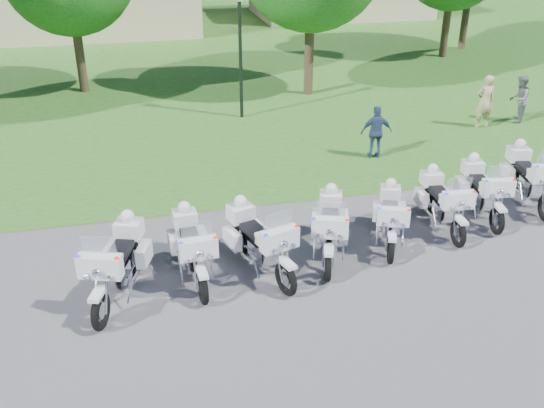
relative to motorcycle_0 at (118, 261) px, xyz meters
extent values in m
plane|color=#535358|center=(3.78, 0.07, -0.72)|extent=(100.00, 100.00, 0.00)
cube|color=#285E1D|center=(3.78, 27.07, -0.72)|extent=(100.00, 48.00, 0.01)
torus|color=black|center=(-0.34, -1.02, -0.37)|extent=(0.37, 0.73, 0.73)
torus|color=black|center=(0.25, 0.73, -0.37)|extent=(0.37, 0.73, 0.73)
cube|color=silver|center=(-0.35, -1.04, 0.01)|extent=(0.34, 0.51, 0.08)
cube|color=silver|center=(-0.26, -0.78, 0.42)|extent=(0.82, 0.50, 0.43)
cube|color=silver|center=(-0.24, -0.72, 0.80)|extent=(0.62, 0.32, 0.41)
sphere|color=red|center=(0.04, -0.95, 0.62)|extent=(0.10, 0.10, 0.10)
sphere|color=#1426E5|center=(-0.61, -0.73, 0.62)|extent=(0.10, 0.10, 0.10)
cube|color=silver|center=(-0.04, -0.12, -0.23)|extent=(0.54, 0.69, 0.37)
cube|color=silver|center=(-0.12, -0.37, 0.15)|extent=(0.51, 0.65, 0.24)
cube|color=black|center=(0.06, 0.19, 0.12)|extent=(0.57, 0.76, 0.13)
cube|color=silver|center=(0.50, 0.47, -0.18)|extent=(0.37, 0.60, 0.39)
cube|color=silver|center=(-0.11, 0.68, -0.18)|extent=(0.37, 0.60, 0.39)
cube|color=silver|center=(0.26, 0.76, 0.28)|extent=(0.63, 0.58, 0.35)
sphere|color=silver|center=(0.26, 0.76, 0.56)|extent=(0.28, 0.28, 0.28)
torus|color=black|center=(1.52, -0.68, -0.39)|extent=(0.18, 0.69, 0.68)
torus|color=black|center=(1.41, 1.04, -0.39)|extent=(0.18, 0.69, 0.68)
cube|color=silver|center=(1.53, -0.70, -0.03)|extent=(0.21, 0.46, 0.07)
cube|color=silver|center=(1.51, -0.44, 0.34)|extent=(0.74, 0.29, 0.41)
cube|color=silver|center=(1.51, -0.38, 0.70)|extent=(0.57, 0.16, 0.38)
sphere|color=red|center=(1.84, -0.48, 0.53)|extent=(0.09, 0.09, 0.09)
sphere|color=#1426E5|center=(1.19, -0.53, 0.53)|extent=(0.09, 0.09, 0.09)
cube|color=silver|center=(1.47, 0.20, -0.27)|extent=(0.38, 0.59, 0.34)
cube|color=silver|center=(1.48, -0.04, 0.09)|extent=(0.36, 0.55, 0.22)
cube|color=black|center=(1.45, 0.51, 0.07)|extent=(0.38, 0.65, 0.12)
cube|color=silver|center=(1.73, 0.91, -0.22)|extent=(0.22, 0.54, 0.36)
cube|color=silver|center=(1.12, 0.87, -0.22)|extent=(0.22, 0.54, 0.36)
cube|color=silver|center=(1.41, 1.07, 0.21)|extent=(0.51, 0.44, 0.32)
sphere|color=silver|center=(1.41, 1.07, 0.47)|extent=(0.26, 0.26, 0.26)
torus|color=black|center=(3.13, -0.77, -0.37)|extent=(0.34, 0.72, 0.71)
torus|color=black|center=(2.60, 0.95, -0.37)|extent=(0.34, 0.72, 0.71)
cube|color=silver|center=(3.14, -0.79, 0.00)|extent=(0.32, 0.50, 0.07)
cube|color=silver|center=(3.06, -0.54, 0.39)|extent=(0.80, 0.47, 0.42)
cube|color=silver|center=(3.04, -0.48, 0.76)|extent=(0.60, 0.30, 0.40)
sphere|color=red|center=(3.40, -0.50, 0.59)|extent=(0.10, 0.10, 0.10)
sphere|color=#1426E5|center=(2.76, -0.70, 0.59)|extent=(0.10, 0.10, 0.10)
cube|color=silver|center=(2.86, 0.11, -0.25)|extent=(0.52, 0.67, 0.36)
cube|color=silver|center=(2.93, -0.13, 0.12)|extent=(0.49, 0.63, 0.23)
cube|color=black|center=(2.76, 0.41, 0.10)|extent=(0.54, 0.73, 0.13)
cube|color=silver|center=(2.95, 0.89, -0.19)|extent=(0.35, 0.58, 0.38)
cube|color=silver|center=(2.34, 0.70, -0.19)|extent=(0.35, 0.58, 0.38)
cube|color=silver|center=(2.59, 0.98, 0.25)|extent=(0.61, 0.56, 0.34)
sphere|color=silver|center=(2.59, 0.98, 0.52)|extent=(0.27, 0.27, 0.27)
torus|color=black|center=(4.09, -0.47, -0.39)|extent=(0.35, 0.69, 0.69)
torus|color=black|center=(4.66, 1.18, -0.39)|extent=(0.35, 0.69, 0.69)
cube|color=silver|center=(4.08, -0.49, -0.03)|extent=(0.32, 0.49, 0.07)
cube|color=silver|center=(4.17, -0.25, 0.35)|extent=(0.78, 0.47, 0.41)
cube|color=silver|center=(4.19, -0.19, 0.71)|extent=(0.58, 0.31, 0.38)
sphere|color=red|center=(4.46, -0.41, 0.55)|extent=(0.09, 0.09, 0.09)
sphere|color=#1426E5|center=(3.84, -0.20, 0.55)|extent=(0.09, 0.09, 0.09)
cube|color=silver|center=(4.38, 0.37, -0.26)|extent=(0.52, 0.66, 0.35)
cube|color=silver|center=(4.30, 0.14, 0.10)|extent=(0.48, 0.61, 0.23)
cube|color=black|center=(4.48, 0.66, 0.07)|extent=(0.54, 0.71, 0.12)
cube|color=silver|center=(4.90, 0.93, -0.21)|extent=(0.35, 0.56, 0.37)
cube|color=silver|center=(4.32, 1.13, -0.21)|extent=(0.35, 0.56, 0.37)
cube|color=silver|center=(4.67, 1.20, 0.22)|extent=(0.60, 0.55, 0.33)
sphere|color=silver|center=(4.67, 1.20, 0.48)|extent=(0.27, 0.27, 0.27)
torus|color=black|center=(5.58, -0.16, -0.41)|extent=(0.34, 0.63, 0.63)
torus|color=black|center=(6.15, 1.33, -0.41)|extent=(0.34, 0.63, 0.63)
cube|color=silver|center=(5.57, -0.18, -0.08)|extent=(0.31, 0.45, 0.07)
cube|color=silver|center=(5.65, 0.04, 0.27)|extent=(0.72, 0.46, 0.38)
cube|color=silver|center=(5.67, 0.09, 0.60)|extent=(0.53, 0.30, 0.36)
sphere|color=red|center=(5.92, -0.12, 0.45)|extent=(0.08, 0.08, 0.08)
sphere|color=#1426E5|center=(5.35, 0.10, 0.45)|extent=(0.08, 0.08, 0.08)
cube|color=silver|center=(5.87, 0.60, -0.30)|extent=(0.49, 0.61, 0.32)
cube|color=silver|center=(5.79, 0.39, 0.03)|extent=(0.46, 0.57, 0.21)
cube|color=black|center=(5.97, 0.87, 0.01)|extent=(0.51, 0.66, 0.11)
cube|color=silver|center=(6.37, 1.10, -0.25)|extent=(0.34, 0.52, 0.34)
cube|color=silver|center=(5.84, 1.30, -0.25)|extent=(0.34, 0.52, 0.34)
cube|color=silver|center=(6.16, 1.36, 0.15)|extent=(0.56, 0.52, 0.30)
sphere|color=silver|center=(6.16, 1.36, 0.39)|extent=(0.25, 0.25, 0.25)
torus|color=black|center=(7.30, 0.14, -0.40)|extent=(0.18, 0.67, 0.66)
torus|color=black|center=(7.43, 1.80, -0.40)|extent=(0.18, 0.67, 0.66)
cube|color=silver|center=(7.30, 0.12, -0.06)|extent=(0.21, 0.44, 0.07)
cube|color=silver|center=(7.32, 0.36, 0.31)|extent=(0.72, 0.29, 0.39)
cube|color=silver|center=(7.33, 0.42, 0.65)|extent=(0.56, 0.16, 0.37)
sphere|color=red|center=(7.63, 0.28, 0.49)|extent=(0.09, 0.09, 0.09)
sphere|color=#1426E5|center=(7.00, 0.33, 0.49)|extent=(0.09, 0.09, 0.09)
cube|color=silver|center=(7.37, 0.99, -0.28)|extent=(0.38, 0.57, 0.33)
cube|color=silver|center=(7.35, 0.75, 0.06)|extent=(0.35, 0.53, 0.22)
cube|color=black|center=(7.39, 1.28, 0.04)|extent=(0.38, 0.63, 0.12)
cube|color=silver|center=(7.72, 1.63, -0.23)|extent=(0.22, 0.52, 0.35)
cube|color=silver|center=(7.13, 1.68, -0.23)|extent=(0.22, 0.52, 0.35)
cube|color=silver|center=(7.44, 1.83, 0.18)|extent=(0.50, 0.43, 0.31)
sphere|color=silver|center=(7.44, 1.83, 0.43)|extent=(0.26, 0.26, 0.26)
torus|color=black|center=(8.46, 0.46, -0.39)|extent=(0.23, 0.68, 0.67)
torus|color=black|center=(8.73, 2.15, -0.39)|extent=(0.23, 0.68, 0.67)
cube|color=silver|center=(8.45, 0.44, -0.04)|extent=(0.25, 0.46, 0.07)
cube|color=silver|center=(8.49, 0.69, 0.33)|extent=(0.75, 0.35, 0.40)
cube|color=silver|center=(8.50, 0.75, 0.68)|extent=(0.57, 0.21, 0.38)
sphere|color=red|center=(8.80, 0.58, 0.52)|extent=(0.09, 0.09, 0.09)
sphere|color=#1426E5|center=(8.17, 0.68, 0.52)|extent=(0.09, 0.09, 0.09)
cube|color=silver|center=(8.59, 1.32, -0.27)|extent=(0.43, 0.61, 0.34)
cube|color=silver|center=(8.56, 1.09, 0.08)|extent=(0.40, 0.57, 0.22)
cube|color=black|center=(8.64, 1.62, 0.06)|extent=(0.44, 0.67, 0.12)
cube|color=silver|center=(9.00, 1.95, -0.22)|extent=(0.26, 0.54, 0.36)
cube|color=silver|center=(8.41, 2.05, -0.22)|extent=(0.26, 0.54, 0.36)
cube|color=silver|center=(8.73, 2.18, 0.20)|extent=(0.54, 0.47, 0.32)
sphere|color=silver|center=(8.73, 2.18, 0.46)|extent=(0.26, 0.26, 0.26)
torus|color=black|center=(10.26, 2.53, -0.37)|extent=(0.26, 0.73, 0.72)
sphere|color=#1426E5|center=(9.63, 0.97, 0.61)|extent=(0.10, 0.10, 0.10)
cube|color=silver|center=(10.10, 1.65, -0.24)|extent=(0.46, 0.66, 0.37)
cube|color=silver|center=(10.06, 1.40, 0.14)|extent=(0.44, 0.61, 0.24)
cube|color=black|center=(10.16, 1.97, 0.12)|extent=(0.47, 0.72, 0.13)
cube|color=silver|center=(10.55, 2.32, -0.19)|extent=(0.29, 0.58, 0.39)
cube|color=silver|center=(9.91, 2.43, -0.19)|extent=(0.29, 0.58, 0.39)
cube|color=silver|center=(10.26, 2.56, 0.27)|extent=(0.58, 0.51, 0.34)
sphere|color=silver|center=(10.26, 2.56, 0.55)|extent=(0.28, 0.28, 0.28)
cylinder|color=black|center=(4.32, 10.12, 1.28)|extent=(0.12, 0.12, 4.01)
cylinder|color=#38281C|center=(-1.26, 14.83, 1.01)|extent=(0.36, 0.36, 3.46)
cylinder|color=#38281C|center=(7.44, 12.36, 1.18)|extent=(0.36, 0.36, 3.81)
cylinder|color=#38281C|center=(15.76, 17.09, 0.99)|extent=(0.36, 0.36, 3.43)
cylinder|color=#38281C|center=(17.56, 18.49, 1.12)|extent=(0.36, 0.36, 3.69)
imported|color=tan|center=(12.05, 7.17, 0.17)|extent=(0.66, 0.44, 1.79)
imported|color=slate|center=(13.49, 7.39, 0.09)|extent=(0.98, 1.01, 1.63)
imported|color=navy|center=(7.49, 5.46, 0.07)|extent=(0.97, 0.50, 1.58)
camera|label=1|loc=(0.61, -10.27, 6.17)|focal=40.00mm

